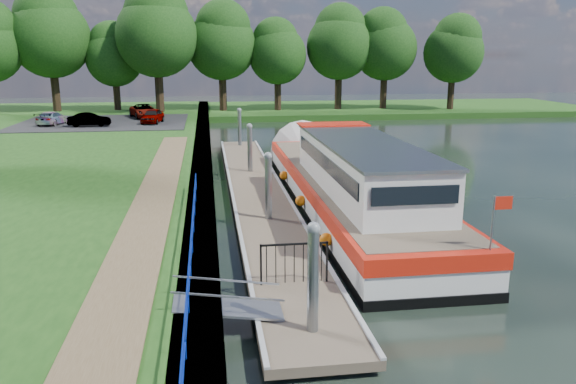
{
  "coord_description": "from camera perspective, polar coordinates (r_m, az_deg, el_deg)",
  "views": [
    {
      "loc": [
        -2.2,
        -11.85,
        6.44
      ],
      "look_at": [
        0.74,
        8.51,
        1.4
      ],
      "focal_mm": 35.0,
      "sensor_mm": 36.0,
      "label": 1
    }
  ],
  "objects": [
    {
      "name": "bank_edge",
      "position": [
        27.52,
        -8.75,
        0.9
      ],
      "size": [
        1.1,
        90.0,
        0.78
      ],
      "primitive_type": "cube",
      "color": "#473D2D",
      "rests_on": "ground"
    },
    {
      "name": "car_b",
      "position": [
        48.19,
        -19.54,
        6.95
      ],
      "size": [
        3.35,
        1.35,
        1.08
      ],
      "primitive_type": "imported",
      "rotation": [
        0.0,
        0.0,
        1.63
      ],
      "color": "#999999",
      "rests_on": "carpark"
    },
    {
      "name": "car_d",
      "position": [
        53.43,
        -14.38,
        7.98
      ],
      "size": [
        3.3,
        4.85,
        1.23
      ],
      "primitive_type": "imported",
      "rotation": [
        0.0,
        0.0,
        0.31
      ],
      "color": "#999999",
      "rests_on": "carpark"
    },
    {
      "name": "footpath",
      "position": [
        20.75,
        -14.01,
        -2.42
      ],
      "size": [
        1.6,
        40.0,
        0.05
      ],
      "primitive_type": "cube",
      "color": "brown",
      "rests_on": "riverbank"
    },
    {
      "name": "gangway",
      "position": [
        13.65,
        -6.1,
        -11.52
      ],
      "size": [
        2.58,
        1.0,
        0.92
      ],
      "color": "#A5A8AD",
      "rests_on": "ground"
    },
    {
      "name": "carpark",
      "position": [
        50.93,
        -18.25,
        6.73
      ],
      "size": [
        14.0,
        12.0,
        0.06
      ],
      "primitive_type": "cube",
      "color": "black",
      "rests_on": "riverbank"
    },
    {
      "name": "pontoon",
      "position": [
        25.72,
        -3.07,
        -0.33
      ],
      "size": [
        2.5,
        30.0,
        0.56
      ],
      "color": "brown",
      "rests_on": "ground"
    },
    {
      "name": "horizon_trees",
      "position": [
        60.55,
        -7.94,
        15.07
      ],
      "size": [
        54.38,
        10.03,
        12.87
      ],
      "color": "#332316",
      "rests_on": "ground"
    },
    {
      "name": "mooring_piles",
      "position": [
        25.47,
        -3.1,
        2.06
      ],
      "size": [
        0.3,
        27.3,
        3.55
      ],
      "color": "gray",
      "rests_on": "ground"
    },
    {
      "name": "barge",
      "position": [
        24.54,
        5.64,
        1.1
      ],
      "size": [
        4.36,
        21.15,
        4.78
      ],
      "color": "black",
      "rests_on": "ground"
    },
    {
      "name": "blue_fence",
      "position": [
        15.72,
        -9.83,
        -5.48
      ],
      "size": [
        0.04,
        18.04,
        0.72
      ],
      "color": "#0C2DBF",
      "rests_on": "riverbank"
    },
    {
      "name": "ground",
      "position": [
        13.66,
        2.08,
        -14.36
      ],
      "size": [
        160.0,
        160.0,
        0.0
      ],
      "primitive_type": "plane",
      "color": "black",
      "rests_on": "ground"
    },
    {
      "name": "car_a",
      "position": [
        49.09,
        -13.6,
        7.52
      ],
      "size": [
        1.94,
        3.63,
        1.18
      ],
      "primitive_type": "imported",
      "rotation": [
        0.0,
        0.0,
        -0.16
      ],
      "color": "#999999",
      "rests_on": "carpark"
    },
    {
      "name": "far_bank",
      "position": [
        65.69,
        4.34,
        8.36
      ],
      "size": [
        60.0,
        18.0,
        0.6
      ],
      "primitive_type": "cube",
      "color": "#1B4413",
      "rests_on": "ground"
    },
    {
      "name": "gate_panel",
      "position": [
        15.17,
        0.63,
        -6.64
      ],
      "size": [
        1.85,
        0.05,
        1.15
      ],
      "color": "black",
      "rests_on": "ground"
    },
    {
      "name": "car_c",
      "position": [
        50.49,
        -22.85,
        6.94
      ],
      "size": [
        2.14,
        3.92,
        1.08
      ],
      "primitive_type": "imported",
      "rotation": [
        0.0,
        0.0,
        2.96
      ],
      "color": "#999999",
      "rests_on": "carpark"
    }
  ]
}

